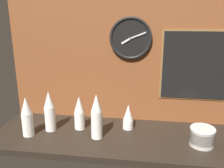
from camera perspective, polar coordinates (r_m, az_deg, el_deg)
name	(u,v)px	position (r cm, az deg, el deg)	size (l,w,h in cm)	color
ground_plane	(115,137)	(159.97, 0.73, -12.60)	(160.00, 56.00, 4.00)	black
wall_tiled_back	(120,49)	(168.01, 1.99, 8.48)	(160.00, 3.00, 105.00)	brown
cup_stack_center_right	(128,117)	(163.30, 3.91, -7.83)	(7.20, 7.20, 17.33)	white
cup_stack_far_left	(27,116)	(161.76, -19.78, -7.36)	(7.20, 7.20, 26.08)	white
cup_stack_center_left	(79,113)	(163.39, -7.86, -6.82)	(7.20, 7.20, 23.16)	white
cup_stack_center	(97,116)	(149.40, -3.74, -7.75)	(7.20, 7.20, 28.99)	white
cup_stack_left	(50,111)	(164.27, -14.76, -6.27)	(7.20, 7.20, 27.53)	white
bowl_stack_far_right	(202,136)	(153.95, 20.86, -11.58)	(14.71, 14.71, 11.41)	beige
wall_clock	(131,38)	(163.50, 4.50, 10.92)	(28.80, 2.70, 28.80)	black
menu_board	(197,66)	(170.11, 19.74, 4.14)	(47.97, 1.32, 48.09)	olive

